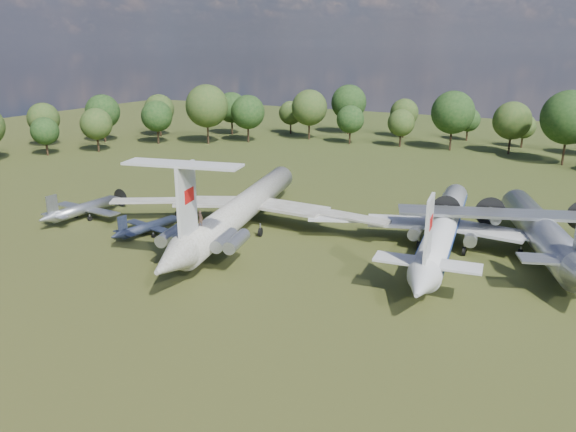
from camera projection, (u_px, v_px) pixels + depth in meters
The scene contains 7 objects.
ground at pixel (267, 239), 76.82m from camera, with size 300.00×300.00×0.00m, color #214216.
il62_airliner at pixel (244, 212), 79.81m from camera, with size 41.38×53.79×5.28m, color beige, non-canonical shape.
tu104_jet at pixel (443, 232), 72.09m from camera, with size 35.88×47.84×4.78m, color #BDBDBD, non-canonical shape.
an12_transport at pixel (541, 236), 70.03m from camera, with size 35.19×39.33×5.18m, color #93959A, non-canonical shape.
small_prop_west at pixel (149, 229), 77.94m from camera, with size 9.68×13.21×1.94m, color black, non-canonical shape.
small_prop_northwest at pixel (84, 211), 85.34m from camera, with size 12.32×16.80×2.46m, color #ADB0B5, non-canonical shape.
person_on_il62 at pixel (200, 218), 65.15m from camera, with size 0.68×0.45×1.87m, color brown.
Camera 1 is at (37.09, -62.37, 25.59)m, focal length 35.00 mm.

